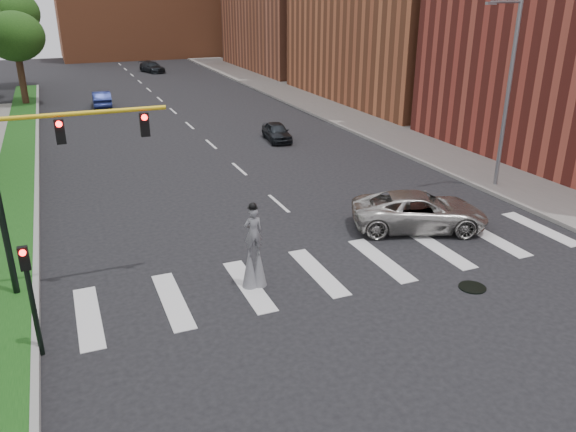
{
  "coord_description": "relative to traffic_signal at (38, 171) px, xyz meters",
  "views": [
    {
      "loc": [
        -9.01,
        -14.91,
        9.16
      ],
      "look_at": [
        -1.84,
        2.42,
        1.7
      ],
      "focal_mm": 35.0,
      "sensor_mm": 36.0,
      "label": 1
    }
  ],
  "objects": [
    {
      "name": "ground_plane",
      "position": [
        9.78,
        -3.0,
        -4.15
      ],
      "size": [
        160.0,
        160.0,
        0.0
      ],
      "primitive_type": "plane",
      "color": "black",
      "rests_on": "ground"
    },
    {
      "name": "grass_median",
      "position": [
        -1.72,
        17.0,
        -4.03
      ],
      "size": [
        2.0,
        60.0,
        0.25
      ],
      "primitive_type": "cube",
      "color": "#164614",
      "rests_on": "ground"
    },
    {
      "name": "median_curb",
      "position": [
        -0.67,
        17.0,
        -4.01
      ],
      "size": [
        0.2,
        60.0,
        0.28
      ],
      "primitive_type": "cube",
      "color": "gray",
      "rests_on": "ground"
    },
    {
      "name": "sidewalk_right",
      "position": [
        22.28,
        22.0,
        -4.06
      ],
      "size": [
        5.0,
        90.0,
        0.18
      ],
      "primitive_type": "cube",
      "color": "slate",
      "rests_on": "ground"
    },
    {
      "name": "manhole",
      "position": [
        12.78,
        -5.0,
        -4.13
      ],
      "size": [
        0.9,
        0.9,
        0.04
      ],
      "primitive_type": "cylinder",
      "color": "black",
      "rests_on": "ground"
    },
    {
      "name": "streetlight",
      "position": [
        20.68,
        3.0,
        0.75
      ],
      "size": [
        2.05,
        0.2,
        9.0
      ],
      "color": "slate",
      "rests_on": "ground"
    },
    {
      "name": "traffic_signal",
      "position": [
        0.0,
        0.0,
        0.0
      ],
      "size": [
        5.3,
        0.23,
        6.2
      ],
      "color": "black",
      "rests_on": "ground"
    },
    {
      "name": "secondary_signal",
      "position": [
        -0.52,
        -3.5,
        -2.2
      ],
      "size": [
        0.25,
        0.21,
        3.23
      ],
      "color": "black",
      "rests_on": "ground"
    },
    {
      "name": "stilt_performer",
      "position": [
        6.1,
        -2.08,
        -2.98
      ],
      "size": [
        0.84,
        0.53,
        2.99
      ],
      "rotation": [
        0.0,
        0.0,
        3.12
      ],
      "color": "#311F13",
      "rests_on": "ground"
    },
    {
      "name": "suv_crossing",
      "position": [
        14.08,
        0.0,
        -3.38
      ],
      "size": [
        6.09,
        4.41,
        1.54
      ],
      "primitive_type": "imported",
      "rotation": [
        0.0,
        0.0,
        1.2
      ],
      "color": "#A6A49D",
      "rests_on": "ground"
    },
    {
      "name": "car_near",
      "position": [
        14.1,
        16.27,
        -3.55
      ],
      "size": [
        1.75,
        3.63,
        1.19
      ],
      "primitive_type": "imported",
      "rotation": [
        0.0,
        0.0,
        -0.1
      ],
      "color": "black",
      "rests_on": "ground"
    },
    {
      "name": "car_mid",
      "position": [
        4.49,
        33.04,
        -3.46
      ],
      "size": [
        1.63,
        4.26,
        1.39
      ],
      "primitive_type": "imported",
      "rotation": [
        0.0,
        0.0,
        3.1
      ],
      "color": "#171F51",
      "rests_on": "ground"
    },
    {
      "name": "car_far",
      "position": [
        12.49,
        54.51,
        -3.51
      ],
      "size": [
        2.99,
        4.72,
        1.27
      ],
      "primitive_type": "imported",
      "rotation": [
        0.0,
        0.0,
        0.3
      ],
      "color": "black",
      "rests_on": "ground"
    },
    {
      "name": "tree_6",
      "position": [
        -1.58,
        36.21,
        1.61
      ],
      "size": [
        4.81,
        4.81,
        7.86
      ],
      "color": "#311F13",
      "rests_on": "ground"
    },
    {
      "name": "tree_7",
      "position": [
        -2.02,
        47.89,
        3.1
      ],
      "size": [
        5.41,
        5.41,
        9.61
      ],
      "color": "#311F13",
      "rests_on": "ground"
    }
  ]
}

